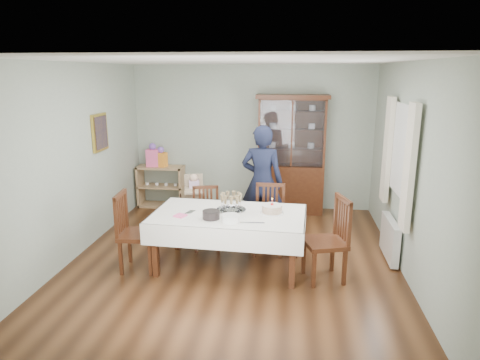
% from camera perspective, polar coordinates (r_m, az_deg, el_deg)
% --- Properties ---
extents(floor, '(5.00, 5.00, 0.00)m').
position_cam_1_polar(floor, '(6.13, -0.76, -10.53)').
color(floor, '#593319').
rests_on(floor, ground).
extents(room_shell, '(5.00, 5.00, 5.00)m').
position_cam_1_polar(room_shell, '(6.15, -0.14, 6.18)').
color(room_shell, '#9EAA99').
rests_on(room_shell, floor).
extents(dining_table, '(2.05, 1.25, 0.76)m').
position_cam_1_polar(dining_table, '(5.77, -1.49, -7.99)').
color(dining_table, '#472411').
rests_on(dining_table, floor).
extents(china_cabinet, '(1.30, 0.48, 2.18)m').
position_cam_1_polar(china_cabinet, '(7.90, 6.85, 3.61)').
color(china_cabinet, '#472411').
rests_on(china_cabinet, floor).
extents(sideboard, '(0.90, 0.38, 0.80)m').
position_cam_1_polar(sideboard, '(8.47, -10.46, -0.82)').
color(sideboard, tan).
rests_on(sideboard, floor).
extents(picture_frame, '(0.04, 0.48, 0.58)m').
position_cam_1_polar(picture_frame, '(7.04, -18.19, 6.05)').
color(picture_frame, gold).
rests_on(picture_frame, room_shell).
extents(window, '(0.04, 1.02, 1.22)m').
position_cam_1_polar(window, '(6.08, 20.86, 3.67)').
color(window, white).
rests_on(window, room_shell).
extents(curtain_left, '(0.07, 0.30, 1.55)m').
position_cam_1_polar(curtain_left, '(5.49, 21.64, 1.48)').
color(curtain_left, silver).
rests_on(curtain_left, room_shell).
extents(curtain_right, '(0.07, 0.30, 1.55)m').
position_cam_1_polar(curtain_right, '(6.68, 19.07, 3.82)').
color(curtain_right, silver).
rests_on(curtain_right, room_shell).
extents(radiator, '(0.10, 0.80, 0.55)m').
position_cam_1_polar(radiator, '(6.39, 19.34, -7.38)').
color(radiator, white).
rests_on(radiator, floor).
extents(chair_far_left, '(0.49, 0.49, 0.91)m').
position_cam_1_polar(chair_far_left, '(6.46, -4.46, -6.65)').
color(chair_far_left, '#472411').
rests_on(chair_far_left, floor).
extents(chair_far_right, '(0.46, 0.46, 0.99)m').
position_cam_1_polar(chair_far_right, '(6.27, 3.85, -7.04)').
color(chair_far_right, '#472411').
rests_on(chair_far_right, floor).
extents(chair_end_left, '(0.50, 0.50, 1.05)m').
position_cam_1_polar(chair_end_left, '(5.90, -13.48, -8.64)').
color(chair_end_left, '#472411').
rests_on(chair_end_left, floor).
extents(chair_end_right, '(0.60, 0.60, 1.07)m').
position_cam_1_polar(chair_end_right, '(5.57, 11.32, -9.85)').
color(chair_end_right, '#472411').
rests_on(chair_end_right, floor).
extents(woman, '(0.70, 0.50, 1.79)m').
position_cam_1_polar(woman, '(6.71, 2.96, -0.22)').
color(woman, black).
rests_on(woman, floor).
extents(high_chair, '(0.51, 0.51, 0.94)m').
position_cam_1_polar(high_chair, '(7.21, -6.08, -3.61)').
color(high_chair, black).
rests_on(high_chair, floor).
extents(champagne_tray, '(0.40, 0.40, 0.24)m').
position_cam_1_polar(champagne_tray, '(5.72, -1.20, -3.36)').
color(champagne_tray, silver).
rests_on(champagne_tray, dining_table).
extents(birthday_cake, '(0.31, 0.31, 0.21)m').
position_cam_1_polar(birthday_cake, '(5.63, 4.29, -3.91)').
color(birthday_cake, white).
rests_on(birthday_cake, dining_table).
extents(plate_stack_dark, '(0.29, 0.29, 0.11)m').
position_cam_1_polar(plate_stack_dark, '(5.43, -3.87, -4.64)').
color(plate_stack_dark, black).
rests_on(plate_stack_dark, dining_table).
extents(plate_stack_white, '(0.23, 0.23, 0.09)m').
position_cam_1_polar(plate_stack_white, '(5.30, -1.28, -5.15)').
color(plate_stack_white, white).
rests_on(plate_stack_white, dining_table).
extents(napkin_stack, '(0.18, 0.18, 0.02)m').
position_cam_1_polar(napkin_stack, '(5.57, -7.97, -4.73)').
color(napkin_stack, '#FF5D99').
rests_on(napkin_stack, dining_table).
extents(cutlery, '(0.14, 0.17, 0.01)m').
position_cam_1_polar(cutlery, '(5.72, -6.97, -4.23)').
color(cutlery, silver).
rests_on(cutlery, dining_table).
extents(cake_knife, '(0.30, 0.05, 0.01)m').
position_cam_1_polar(cake_knife, '(5.28, 1.65, -5.70)').
color(cake_knife, silver).
rests_on(cake_knife, dining_table).
extents(gift_bag_pink, '(0.26, 0.18, 0.45)m').
position_cam_1_polar(gift_bag_pink, '(8.36, -11.54, 3.14)').
color(gift_bag_pink, '#FF5D99').
rests_on(gift_bag_pink, sideboard).
extents(gift_bag_orange, '(0.23, 0.19, 0.38)m').
position_cam_1_polar(gift_bag_orange, '(8.31, -10.48, 2.94)').
color(gift_bag_orange, orange).
rests_on(gift_bag_orange, sideboard).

